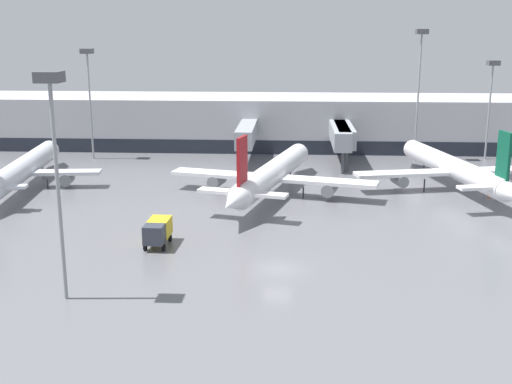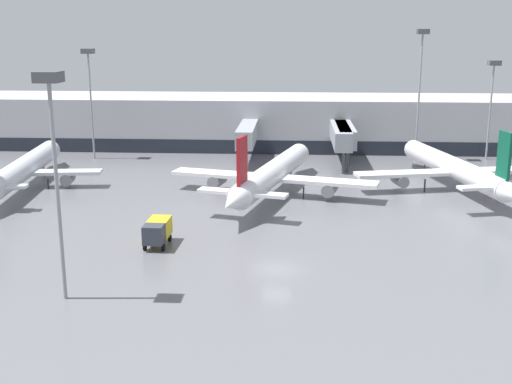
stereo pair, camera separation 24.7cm
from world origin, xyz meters
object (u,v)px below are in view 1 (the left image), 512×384
at_px(service_truck_2, 158,230).
at_px(traffic_cone_2, 489,195).
at_px(apron_light_mast_0, 492,80).
at_px(apron_light_mast_3, 88,72).
at_px(parked_jet_1, 454,168).
at_px(parked_jet_2, 23,169).
at_px(apron_light_mast_2, 53,122).
at_px(parked_jet_0, 272,174).
at_px(apron_light_mast_1, 420,59).

height_order(service_truck_2, traffic_cone_2, service_truck_2).
xyz_separation_m(apron_light_mast_0, apron_light_mast_3, (-64.17, -3.18, 1.26)).
xyz_separation_m(parked_jet_1, parked_jet_2, (-57.16, -2.42, -0.28)).
height_order(parked_jet_2, apron_light_mast_0, apron_light_mast_0).
bearing_deg(apron_light_mast_2, service_truck_2, 70.75).
distance_m(traffic_cone_2, apron_light_mast_0, 28.80).
bearing_deg(parked_jet_0, apron_light_mast_2, 170.09).
relative_size(apron_light_mast_1, apron_light_mast_2, 1.17).
bearing_deg(parked_jet_1, parked_jet_2, 80.04).
relative_size(service_truck_2, apron_light_mast_1, 0.23).
height_order(traffic_cone_2, apron_light_mast_1, apron_light_mast_1).
height_order(parked_jet_0, service_truck_2, parked_jet_0).
height_order(service_truck_2, apron_light_mast_3, apron_light_mast_3).
height_order(parked_jet_0, traffic_cone_2, parked_jet_0).
bearing_deg(parked_jet_0, apron_light_mast_0, -39.01).
bearing_deg(parked_jet_1, apron_light_mast_0, -37.99).
height_order(parked_jet_2, apron_light_mast_1, apron_light_mast_1).
xyz_separation_m(parked_jet_2, apron_light_mast_3, (3.15, 20.43, 11.45)).
bearing_deg(parked_jet_2, parked_jet_1, -93.85).
xyz_separation_m(parked_jet_0, apron_light_mast_2, (-15.00, -33.62, 11.22)).
height_order(traffic_cone_2, apron_light_mast_0, apron_light_mast_0).
relative_size(parked_jet_0, service_truck_2, 7.36).
height_order(parked_jet_2, traffic_cone_2, parked_jet_2).
xyz_separation_m(parked_jet_2, apron_light_mast_2, (18.22, -35.57, 11.40)).
xyz_separation_m(parked_jet_0, parked_jet_2, (-33.22, 1.95, -0.19)).
bearing_deg(parked_jet_0, service_truck_2, 167.20).
distance_m(parked_jet_0, parked_jet_1, 24.33).
distance_m(apron_light_mast_1, apron_light_mast_2, 68.63).
relative_size(parked_jet_1, apron_light_mast_1, 1.63).
bearing_deg(traffic_cone_2, parked_jet_2, 178.59).
xyz_separation_m(parked_jet_0, apron_light_mast_0, (34.10, 25.56, 10.01)).
relative_size(service_truck_2, apron_light_mast_0, 0.29).
distance_m(traffic_cone_2, apron_light_mast_2, 56.16).
height_order(parked_jet_1, apron_light_mast_3, apron_light_mast_3).
distance_m(service_truck_2, apron_light_mast_0, 65.05).
bearing_deg(parked_jet_0, apron_light_mast_1, -28.94).
xyz_separation_m(parked_jet_2, traffic_cone_2, (60.71, -1.49, -2.28)).
height_order(parked_jet_0, parked_jet_2, parked_jet_0).
bearing_deg(parked_jet_0, parked_jet_1, -65.52).
bearing_deg(apron_light_mast_3, apron_light_mast_0, 2.84).
bearing_deg(apron_light_mast_2, traffic_cone_2, 38.74).
bearing_deg(apron_light_mast_1, apron_light_mast_3, -178.33).
relative_size(parked_jet_1, traffic_cone_2, 59.12).
bearing_deg(apron_light_mast_2, apron_light_mast_0, 50.32).
height_order(apron_light_mast_0, apron_light_mast_2, apron_light_mast_2).
bearing_deg(parked_jet_1, traffic_cone_2, -150.19).
bearing_deg(apron_light_mast_2, parked_jet_2, 117.13).
distance_m(apron_light_mast_0, apron_light_mast_2, 76.91).
bearing_deg(service_truck_2, apron_light_mast_2, -17.64).
distance_m(apron_light_mast_2, apron_light_mast_3, 58.00).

